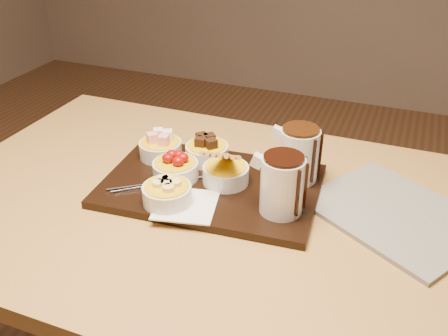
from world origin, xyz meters
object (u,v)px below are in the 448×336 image
at_px(newspaper, 396,214).
at_px(pitcher_dark_chocolate, 282,186).
at_px(pitcher_milk_chocolate, 299,155).
at_px(serving_board, 211,186).
at_px(bowl_strawberries, 176,170).
at_px(dining_table, 209,237).

bearing_deg(newspaper, pitcher_dark_chocolate, -125.22).
relative_size(pitcher_milk_chocolate, newspaper, 0.37).
xyz_separation_m(serving_board, newspaper, (0.38, 0.04, -0.00)).
xyz_separation_m(bowl_strawberries, newspaper, (0.46, 0.06, -0.03)).
distance_m(dining_table, pitcher_dark_chocolate, 0.24).
xyz_separation_m(pitcher_milk_chocolate, newspaper, (0.22, -0.04, -0.07)).
bearing_deg(bowl_strawberries, serving_board, 8.01).
distance_m(bowl_strawberries, pitcher_dark_chocolate, 0.25).
distance_m(pitcher_dark_chocolate, pitcher_milk_chocolate, 0.13).
distance_m(pitcher_milk_chocolate, newspaper, 0.23).
bearing_deg(serving_board, newspaper, 2.24).
bearing_deg(pitcher_dark_chocolate, newspaper, 18.73).
bearing_deg(dining_table, bowl_strawberries, 160.96).
xyz_separation_m(dining_table, bowl_strawberries, (-0.09, 0.03, 0.14)).
xyz_separation_m(pitcher_dark_chocolate, pitcher_milk_chocolate, (-0.00, 0.13, 0.00)).
bearing_deg(newspaper, serving_board, -141.71).
relative_size(dining_table, pitcher_dark_chocolate, 10.28).
xyz_separation_m(bowl_strawberries, pitcher_dark_chocolate, (0.25, -0.04, 0.04)).
height_order(serving_board, pitcher_milk_chocolate, pitcher_milk_chocolate).
bearing_deg(bowl_strawberries, pitcher_milk_chocolate, 20.82).
bearing_deg(pitcher_milk_chocolate, dining_table, -146.13).
relative_size(dining_table, serving_board, 2.61).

